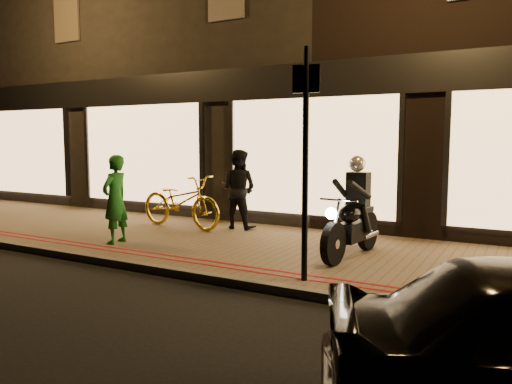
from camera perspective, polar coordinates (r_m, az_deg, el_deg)
ground at (r=7.07m, az=-6.84°, el=-10.11°), size 90.00×90.00×0.00m
sidewalk at (r=8.70m, az=0.97°, el=-6.59°), size 50.00×4.00×0.12m
kerb_stone at (r=7.09m, az=-6.60°, el=-9.55°), size 50.00×0.14×0.12m
red_kerb_lines at (r=7.47m, az=-4.35°, el=-8.22°), size 50.00×0.26×0.01m
building_row at (r=15.19m, az=13.97°, el=14.50°), size 48.00×10.11×8.50m
motorcycle at (r=7.98m, az=11.04°, el=-2.92°), size 0.61×1.94×1.59m
sign_post at (r=6.42m, az=5.67°, el=4.54°), size 0.35×0.09×3.00m
bicycle_gold at (r=10.52m, az=-8.60°, el=-1.07°), size 2.18×0.96×1.11m
person_green at (r=9.17m, az=-15.79°, el=-0.81°), size 0.42×0.60×1.57m
person_dark at (r=10.31m, az=-2.03°, el=0.33°), size 0.81×0.64×1.64m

